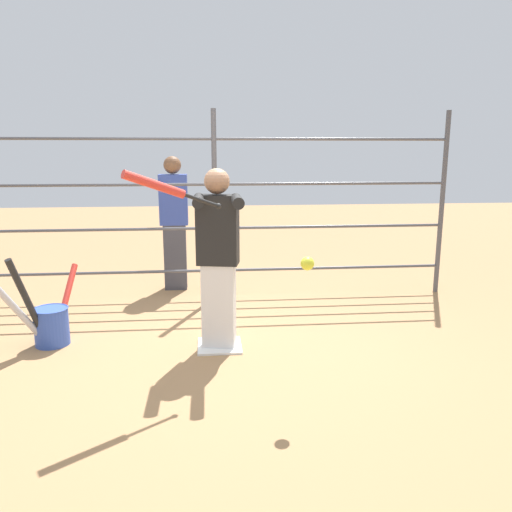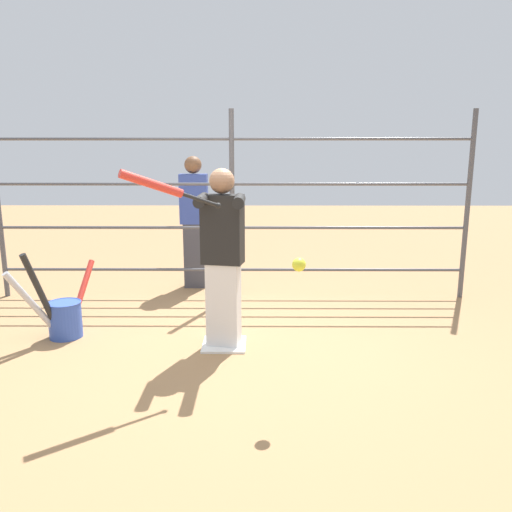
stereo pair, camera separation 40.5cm
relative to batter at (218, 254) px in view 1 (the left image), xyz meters
name	(u,v)px [view 1 (the left image)]	position (x,y,z in m)	size (l,w,h in m)	color
ground_plane	(220,347)	(0.00, -0.02, -0.88)	(24.00, 24.00, 0.00)	#9E754C
home_plate	(220,346)	(0.00, -0.02, -0.87)	(0.40, 0.40, 0.02)	white
fence_backstop	(215,206)	(0.00, -1.62, 0.24)	(5.70, 0.06, 2.26)	#4C4C51
batter	(218,254)	(0.00, 0.00, 0.00)	(0.41, 0.60, 1.63)	silver
baseball_bat_swinging	(163,188)	(0.40, 0.67, 0.64)	(0.71, 0.46, 0.33)	black
softball_in_flight	(307,264)	(-0.60, 1.01, 0.13)	(0.10, 0.10, 0.10)	yellow
bat_bucket	(49,322)	(1.58, -0.22, -0.66)	(0.56, 0.98, 0.89)	#3351B2
bystander_behind_fence	(174,221)	(0.52, -2.07, 0.01)	(0.35, 0.22, 1.71)	#3F3F47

